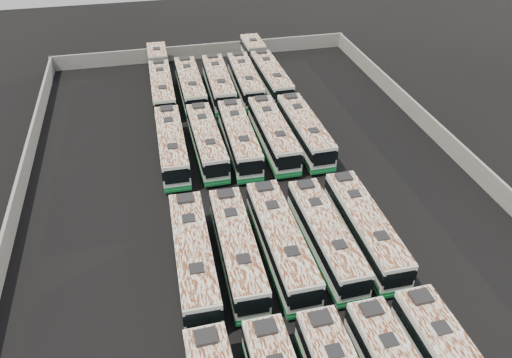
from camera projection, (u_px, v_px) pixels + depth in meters
The scene contains 17 objects.
ground at pixel (257, 195), 48.82m from camera, with size 140.00×140.00×0.00m, color black.
perimeter_wall at pixel (257, 186), 48.18m from camera, with size 45.20×73.20×2.20m.
bus_midfront_far_left at pixel (194, 257), 39.08m from camera, with size 3.02×13.18×3.70m.
bus_midfront_left at pixel (237, 249), 39.91m from camera, with size 2.90×12.77×3.59m.
bus_midfront_center at pixel (281, 242), 40.51m from camera, with size 2.88×13.16×3.71m.
bus_midfront_right at pixel (325, 236), 41.16m from camera, with size 2.90×12.64×3.55m.
bus_midfront_far_right at pixel (365, 228), 41.98m from camera, with size 2.75×12.79×3.60m.
bus_midback_far_left at pixel (172, 145), 52.84m from camera, with size 2.88×12.91×3.63m.
bus_midback_left at pixel (207, 141), 53.59m from camera, with size 2.86×12.71×3.57m.
bus_midback_center at pixel (239, 138), 54.04m from camera, with size 3.01×13.00×3.65m.
bus_midback_right at pixel (273, 134), 54.81m from camera, with size 2.78×13.03×3.67m.
bus_midback_far_right at pixel (304, 130), 55.40m from camera, with size 2.91×12.97×3.65m.
bus_back_far_left at pixel (161, 78), 66.88m from camera, with size 2.98×19.87×3.60m.
bus_back_left at pixel (190, 86), 64.93m from camera, with size 2.76×12.96×3.65m.
bus_back_center at pixel (219, 83), 65.50m from camera, with size 3.09×13.14×3.69m.
bus_back_right at pixel (245, 80), 66.33m from camera, with size 3.06×12.96×3.64m.
bus_back_far_right at pixel (265, 68), 69.77m from camera, with size 2.87×20.00×3.63m.
Camera 1 is at (-8.94, -37.90, 29.48)m, focal length 35.00 mm.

